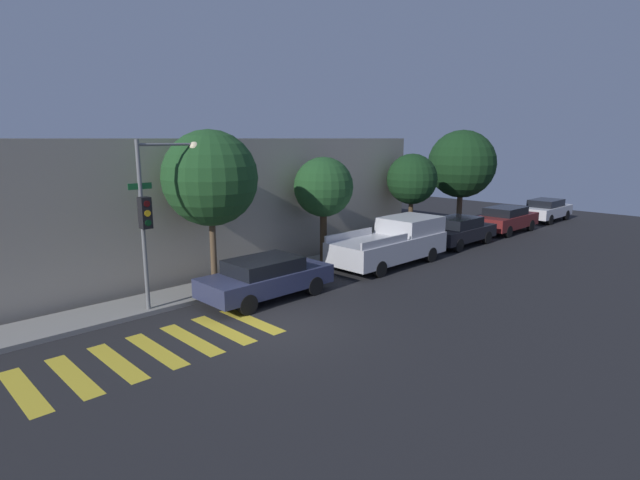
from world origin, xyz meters
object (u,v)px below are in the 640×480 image
(sedan_far_end, at_px, (506,219))
(tree_far_end, at_px, (412,179))
(sedan_tail_of_row, at_px, (546,210))
(tree_near_corner, at_px, (210,178))
(tree_behind_truck, at_px, (462,164))
(traffic_light_pole, at_px, (157,199))
(pickup_truck, at_px, (393,242))
(sedan_middle, at_px, (458,231))
(sedan_near_corner, at_px, (266,277))
(tree_midblock, at_px, (323,188))

(sedan_far_end, relative_size, tree_far_end, 1.01)
(sedan_tail_of_row, xyz_separation_m, tree_near_corner, (-23.00, 1.92, 3.11))
(tree_behind_truck, bearing_deg, traffic_light_pole, -177.93)
(pickup_truck, height_order, sedan_far_end, pickup_truck)
(sedan_middle, bearing_deg, pickup_truck, 180.00)
(tree_near_corner, bearing_deg, sedan_far_end, -6.26)
(tree_near_corner, bearing_deg, sedan_tail_of_row, -4.78)
(sedan_far_end, xyz_separation_m, tree_near_corner, (-17.51, 1.92, 3.08))
(sedan_near_corner, relative_size, tree_behind_truck, 0.79)
(pickup_truck, bearing_deg, sedan_tail_of_row, -0.00)
(sedan_tail_of_row, relative_size, tree_midblock, 0.96)
(pickup_truck, bearing_deg, tree_midblock, 138.45)
(sedan_far_end, distance_m, sedan_tail_of_row, 5.49)
(tree_midblock, bearing_deg, traffic_light_pole, -174.99)
(pickup_truck, bearing_deg, sedan_middle, -0.00)
(tree_behind_truck, bearing_deg, sedan_far_end, -48.85)
(sedan_far_end, relative_size, tree_behind_truck, 0.80)
(sedan_near_corner, xyz_separation_m, sedan_tail_of_row, (22.28, 0.00, 0.01))
(traffic_light_pole, xyz_separation_m, tree_far_end, (13.47, 0.65, -0.21))
(tree_midblock, bearing_deg, pickup_truck, -41.55)
(traffic_light_pole, bearing_deg, tree_behind_truck, 2.07)
(traffic_light_pole, xyz_separation_m, sedan_tail_of_row, (25.22, -1.27, -2.65))
(traffic_light_pole, height_order, tree_midblock, traffic_light_pole)
(tree_far_end, bearing_deg, traffic_light_pole, -177.23)
(tree_near_corner, xyz_separation_m, tree_behind_truck, (15.83, 0.00, -0.10))
(sedan_near_corner, relative_size, pickup_truck, 0.81)
(sedan_middle, relative_size, sedan_tail_of_row, 1.02)
(sedan_near_corner, height_order, tree_near_corner, tree_near_corner)
(tree_behind_truck, bearing_deg, tree_midblock, -180.00)
(sedan_tail_of_row, bearing_deg, tree_far_end, 170.71)
(tree_midblock, xyz_separation_m, tree_behind_truck, (10.60, 0.00, 0.56))
(sedan_far_end, distance_m, tree_near_corner, 17.88)
(sedan_middle, bearing_deg, sedan_tail_of_row, 0.00)
(sedan_middle, xyz_separation_m, tree_far_end, (-1.28, 1.92, 2.44))
(tree_far_end, bearing_deg, sedan_tail_of_row, -9.29)
(tree_behind_truck, bearing_deg, tree_near_corner, -180.00)
(traffic_light_pole, distance_m, tree_near_corner, 2.36)
(sedan_far_end, height_order, tree_far_end, tree_far_end)
(pickup_truck, height_order, tree_behind_truck, tree_behind_truck)
(pickup_truck, bearing_deg, sedan_near_corner, -180.00)
(sedan_near_corner, distance_m, sedan_far_end, 16.79)
(traffic_light_pole, xyz_separation_m, pickup_truck, (9.61, -1.27, -2.47))
(tree_midblock, height_order, tree_far_end, tree_far_end)
(sedan_far_end, relative_size, tree_midblock, 1.01)
(sedan_tail_of_row, height_order, tree_far_end, tree_far_end)
(sedan_tail_of_row, distance_m, tree_near_corner, 23.29)
(traffic_light_pole, distance_m, tree_midblock, 7.48)
(sedan_middle, relative_size, tree_midblock, 0.97)
(traffic_light_pole, bearing_deg, sedan_tail_of_row, -2.88)
(sedan_tail_of_row, bearing_deg, sedan_middle, -180.00)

